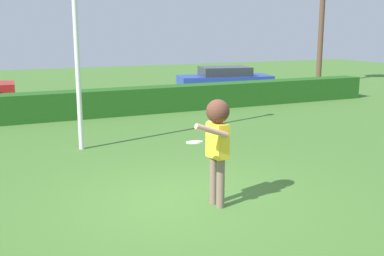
% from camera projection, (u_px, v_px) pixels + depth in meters
% --- Properties ---
extents(ground_plane, '(60.00, 60.00, 0.00)m').
position_uv_depth(ground_plane, '(188.00, 201.00, 8.19)').
color(ground_plane, '#44712E').
extents(person, '(0.75, 0.63, 1.81)m').
position_uv_depth(person, '(217.00, 136.00, 7.73)').
color(person, '#7D6457').
rests_on(person, ground).
extents(frisbee, '(0.26, 0.26, 0.05)m').
position_uv_depth(frisbee, '(195.00, 142.00, 7.28)').
color(frisbee, white).
extents(hedge_row, '(23.67, 0.90, 0.91)m').
position_uv_depth(hedge_row, '(81.00, 104.00, 15.84)').
color(hedge_row, '#21571A').
rests_on(hedge_row, ground).
extents(parked_car_blue, '(4.46, 2.55, 1.25)m').
position_uv_depth(parked_car_blue, '(225.00, 79.00, 21.55)').
color(parked_car_blue, '#263FA5').
rests_on(parked_car_blue, ground).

